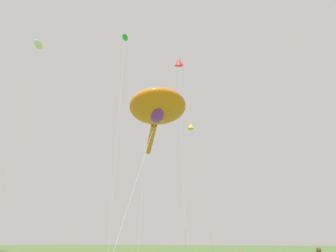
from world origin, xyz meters
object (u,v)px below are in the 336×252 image
at_px(small_kite_diamond_red, 191,128).
at_px(small_kite_streamer_purple, 38,47).
at_px(small_kite_tiny_distant, 125,40).
at_px(big_show_kite, 157,110).
at_px(small_kite_bird_shape, 146,127).
at_px(small_kite_triangle_green, 179,62).

distance_m(small_kite_diamond_red, small_kite_streamer_purple, 13.35).
bearing_deg(small_kite_tiny_distant, big_show_kite, 39.11).
xyz_separation_m(small_kite_bird_shape, small_kite_diamond_red, (-4.20, -6.64, -2.91)).
height_order(big_show_kite, small_kite_streamer_purple, small_kite_streamer_purple).
distance_m(small_kite_tiny_distant, small_kite_streamer_purple, 8.68).
distance_m(big_show_kite, small_kite_diamond_red, 5.86).
bearing_deg(small_kite_triangle_green, small_kite_diamond_red, 97.83).
height_order(small_kite_diamond_red, small_kite_streamer_purple, small_kite_streamer_purple).
xyz_separation_m(big_show_kite, small_kite_tiny_distant, (1.74, 4.27, 9.11)).
distance_m(small_kite_bird_shape, small_kite_streamer_purple, 14.70).
relative_size(big_show_kite, small_kite_triangle_green, 0.48).
height_order(small_kite_tiny_distant, small_kite_triangle_green, small_kite_triangle_green).
height_order(small_kite_tiny_distant, small_kite_diamond_red, small_kite_tiny_distant).
relative_size(big_show_kite, small_kite_bird_shape, 0.74).
relative_size(small_kite_tiny_distant, small_kite_diamond_red, 1.73).
bearing_deg(small_kite_diamond_red, small_kite_tiny_distant, -165.65).
distance_m(small_kite_tiny_distant, small_kite_bird_shape, 9.90).
distance_m(big_show_kite, small_kite_tiny_distant, 10.21).
bearing_deg(small_kite_bird_shape, small_kite_triangle_green, 146.43).
relative_size(big_show_kite, small_kite_streamer_purple, 0.79).
xyz_separation_m(big_show_kite, small_kite_triangle_green, (11.27, 2.16, 12.87)).
height_order(small_kite_tiny_distant, small_kite_bird_shape, small_kite_tiny_distant).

